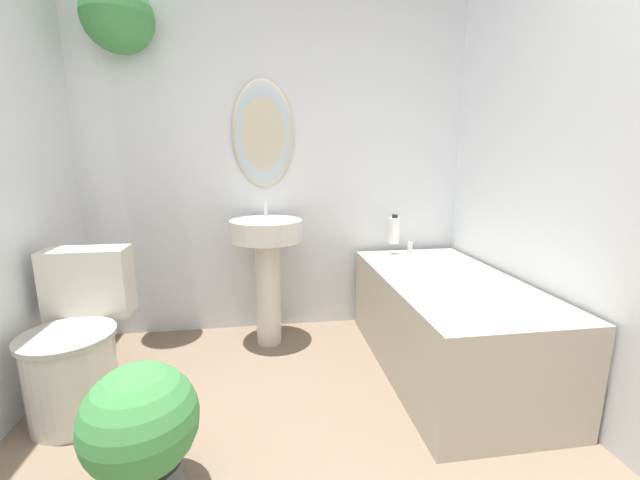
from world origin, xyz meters
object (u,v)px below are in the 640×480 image
object	(u,v)px
toilet	(78,346)
shampoo_bottle	(394,230)
potted_plant	(141,430)
bathtub	(446,322)
pedestal_sink	(267,256)

from	to	relation	value
toilet	shampoo_bottle	xyz separation A→B (m)	(1.83, 0.70, 0.40)
toilet	shampoo_bottle	bearing A→B (deg)	20.89
toilet	potted_plant	world-z (taller)	toilet
bathtub	shampoo_bottle	bearing A→B (deg)	101.82
potted_plant	bathtub	bearing A→B (deg)	25.81
pedestal_sink	bathtub	size ratio (longest dim) A/B	0.66
pedestal_sink	potted_plant	bearing A→B (deg)	-111.03
toilet	bathtub	world-z (taller)	toilet
toilet	bathtub	xyz separation A→B (m)	(1.95, 0.09, -0.04)
potted_plant	shampoo_bottle	bearing A→B (deg)	44.15
bathtub	potted_plant	bearing A→B (deg)	-154.19
toilet	pedestal_sink	size ratio (longest dim) A/B	0.82
pedestal_sink	potted_plant	world-z (taller)	pedestal_sink
toilet	pedestal_sink	xyz separation A→B (m)	(0.93, 0.59, 0.27)
toilet	shampoo_bottle	size ratio (longest dim) A/B	3.77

